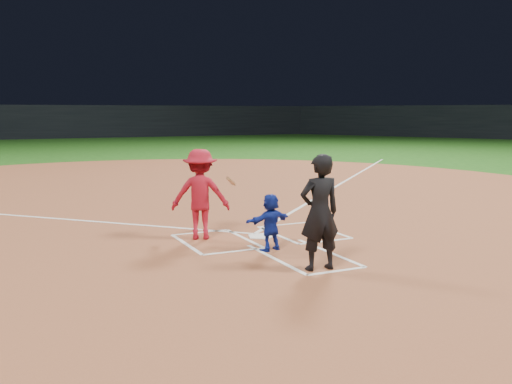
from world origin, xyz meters
name	(u,v)px	position (x,y,z in m)	size (l,w,h in m)	color
ground	(261,237)	(0.00, 0.00, 0.00)	(120.00, 120.00, 0.00)	#1A4E13
home_plate_dirt	(174,197)	(0.00, 6.00, 0.01)	(28.00, 28.00, 0.01)	brown
stadium_wall_far	(44,122)	(0.00, 48.00, 1.60)	(80.00, 1.20, 3.20)	black
home_plate	(261,236)	(0.00, 0.00, 0.02)	(0.60, 0.60, 0.02)	white
catcher	(271,222)	(-0.34, -1.10, 0.54)	(0.97, 0.31, 1.05)	#122697
umpire	(320,212)	(-0.21, -2.59, 0.94)	(0.68, 0.45, 1.86)	black
chalk_markings	(181,200)	(0.00, 5.29, 0.01)	(28.35, 17.32, 0.01)	white
batter_at_plate	(200,194)	(-1.16, 0.37, 0.91)	(1.51, 1.08, 1.79)	#A41222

